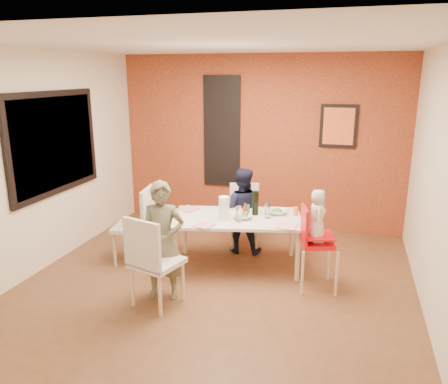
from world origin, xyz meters
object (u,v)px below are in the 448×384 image
(wine_bottle, at_px, (255,203))
(paper_towel_roll, at_px, (224,208))
(chair_left, at_px, (139,221))
(child_near, at_px, (163,241))
(chair_far, at_px, (244,212))
(child_far, at_px, (242,211))
(chair_near, at_px, (151,258))
(high_chair, at_px, (314,240))
(toddler, at_px, (317,216))
(dining_table, at_px, (237,221))

(wine_bottle, bearing_deg, paper_towel_roll, -138.09)
(chair_left, height_order, child_near, child_near)
(chair_far, xyz_separation_m, child_far, (0.02, -0.24, 0.09))
(chair_near, relative_size, child_far, 0.85)
(chair_near, distance_m, high_chair, 1.82)
(chair_near, height_order, child_far, child_far)
(wine_bottle, bearing_deg, chair_near, -119.55)
(chair_left, xyz_separation_m, toddler, (2.25, -0.08, 0.31))
(chair_far, bearing_deg, chair_near, -119.55)
(chair_near, distance_m, paper_towel_roll, 1.22)
(dining_table, relative_size, chair_left, 1.75)
(chair_left, xyz_separation_m, child_near, (0.68, -0.77, 0.10))
(wine_bottle, bearing_deg, chair_left, -165.22)
(dining_table, height_order, chair_near, chair_near)
(toddler, xyz_separation_m, paper_towel_roll, (-1.13, 0.17, -0.06))
(child_near, bearing_deg, chair_near, -109.03)
(chair_far, height_order, child_near, child_near)
(chair_left, distance_m, paper_towel_roll, 1.15)
(chair_left, relative_size, child_near, 0.76)
(dining_table, xyz_separation_m, child_far, (-0.07, 0.49, -0.01))
(high_chair, bearing_deg, chair_far, 29.21)
(dining_table, xyz_separation_m, child_near, (-0.57, -1.00, 0.05))
(chair_far, distance_m, wine_bottle, 0.72)
(chair_near, bearing_deg, toddler, -134.06)
(high_chair, distance_m, paper_towel_roll, 1.15)
(child_far, bearing_deg, chair_far, -90.34)
(chair_left, bearing_deg, paper_towel_roll, 86.30)
(chair_near, bearing_deg, chair_far, -88.74)
(high_chair, bearing_deg, chair_near, 104.01)
(dining_table, height_order, high_chair, high_chair)
(paper_towel_roll, bearing_deg, chair_left, -175.54)
(chair_far, distance_m, child_near, 1.80)
(child_near, relative_size, toddler, 2.19)
(child_far, bearing_deg, paper_towel_roll, 78.81)
(chair_left, xyz_separation_m, high_chair, (2.23, -0.10, 0.02))
(chair_near, distance_m, child_far, 1.81)
(high_chair, relative_size, child_near, 0.74)
(high_chair, xyz_separation_m, child_far, (-1.05, 0.81, 0.01))
(chair_near, distance_m, wine_bottle, 1.62)
(chair_far, height_order, wine_bottle, wine_bottle)
(toddler, height_order, wine_bottle, toddler)
(child_near, bearing_deg, high_chair, 10.04)
(child_near, relative_size, wine_bottle, 4.27)
(dining_table, height_order, toddler, toddler)
(chair_far, distance_m, toddler, 1.55)
(paper_towel_roll, bearing_deg, child_far, 84.16)
(chair_near, relative_size, chair_left, 1.00)
(high_chair, bearing_deg, chair_left, 71.29)
(toddler, distance_m, paper_towel_roll, 1.15)
(child_near, height_order, child_far, child_near)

